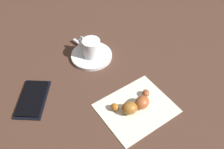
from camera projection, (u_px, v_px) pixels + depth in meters
name	position (u px, v px, depth m)	size (l,w,h in m)	color
ground_plane	(114.00, 79.00, 0.77)	(1.80, 1.80, 0.00)	#472D22
saucer	(92.00, 56.00, 0.83)	(0.13, 0.13, 0.01)	silver
espresso_cup	(91.00, 47.00, 0.81)	(0.08, 0.06, 0.06)	silver
teaspoon	(91.00, 52.00, 0.83)	(0.13, 0.07, 0.01)	silver
sugar_packet	(96.00, 47.00, 0.85)	(0.06, 0.02, 0.01)	white
napkin	(136.00, 108.00, 0.69)	(0.16, 0.19, 0.00)	silver
croissant	(135.00, 104.00, 0.68)	(0.07, 0.13, 0.03)	#A45E1A
cell_phone	(33.00, 99.00, 0.71)	(0.15, 0.12, 0.01)	black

